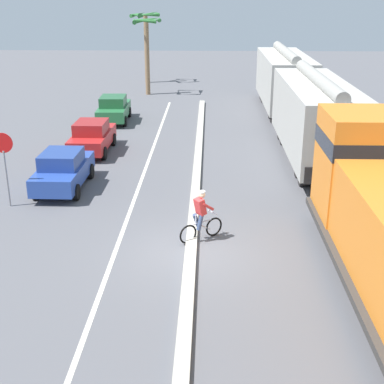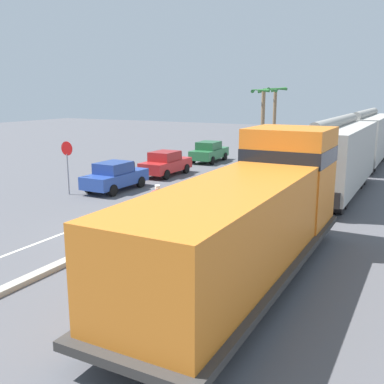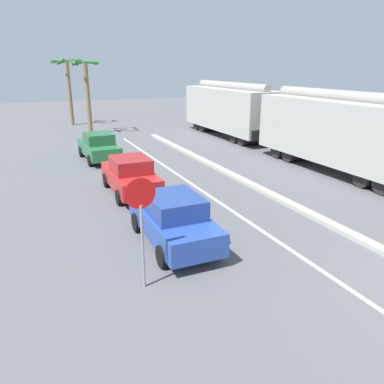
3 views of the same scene
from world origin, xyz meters
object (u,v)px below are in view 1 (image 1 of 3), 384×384
at_px(parked_car_blue, 63,170).
at_px(cyclist, 201,217).
at_px(palm_tree_near, 146,30).
at_px(palm_tree_far, 147,39).
at_px(parked_car_red, 92,137).
at_px(hopper_car_middle, 284,80).
at_px(parked_car_green, 114,109).
at_px(hopper_car_lead, 315,118).
at_px(stop_sign, 4,155).

distance_m(parked_car_blue, cyclist, 7.47).
bearing_deg(palm_tree_near, palm_tree_far, -83.01).
distance_m(parked_car_red, palm_tree_far, 16.60).
distance_m(hopper_car_middle, parked_car_green, 11.79).
bearing_deg(palm_tree_far, parked_car_green, -96.65).
bearing_deg(palm_tree_far, hopper_car_lead, -59.86).
relative_size(stop_sign, palm_tree_far, 0.49).
xyz_separation_m(parked_car_blue, parked_car_red, (0.09, 5.35, 0.00)).
relative_size(parked_car_blue, stop_sign, 1.46).
bearing_deg(parked_car_green, hopper_car_middle, 19.51).
bearing_deg(palm_tree_near, cyclist, -80.53).
height_order(hopper_car_lead, cyclist, hopper_car_lead).
bearing_deg(stop_sign, parked_car_blue, 51.68).
relative_size(hopper_car_middle, stop_sign, 3.68).
bearing_deg(palm_tree_far, cyclist, -79.99).
xyz_separation_m(parked_car_green, palm_tree_near, (0.38, 15.31, 3.67)).
bearing_deg(cyclist, hopper_car_lead, 59.99).
bearing_deg(parked_car_red, hopper_car_lead, -4.74).
distance_m(palm_tree_near, palm_tree_far, 5.92).
xyz_separation_m(parked_car_blue, cyclist, (5.77, -4.74, 0.00)).
bearing_deg(cyclist, palm_tree_near, 99.47).
bearing_deg(hopper_car_middle, palm_tree_near, 133.09).
xyz_separation_m(parked_car_red, palm_tree_near, (0.32, 22.09, 3.67)).
xyz_separation_m(cyclist, palm_tree_near, (-5.36, 32.18, 3.67)).
bearing_deg(stop_sign, parked_car_green, 83.48).
bearing_deg(parked_car_red, stop_sign, -102.87).
bearing_deg(palm_tree_near, hopper_car_middle, -46.91).
distance_m(hopper_car_lead, parked_car_green, 13.52).
height_order(hopper_car_middle, palm_tree_near, palm_tree_near).
xyz_separation_m(parked_car_green, cyclist, (5.75, -16.86, 0.00)).
xyz_separation_m(parked_car_green, palm_tree_far, (1.10, 9.44, 3.41)).
height_order(cyclist, stop_sign, stop_sign).
distance_m(parked_car_blue, palm_tree_near, 27.68).
relative_size(parked_car_green, palm_tree_near, 0.69).
bearing_deg(parked_car_green, parked_car_red, -89.45).
xyz_separation_m(hopper_car_lead, hopper_car_middle, (0.00, 11.60, 0.00)).
relative_size(hopper_car_middle, palm_tree_near, 1.72).
distance_m(stop_sign, palm_tree_near, 29.61).
bearing_deg(parked_car_blue, parked_car_red, 89.00).
relative_size(parked_car_red, cyclist, 2.45).
distance_m(stop_sign, palm_tree_far, 23.83).
relative_size(parked_car_blue, cyclist, 2.46).
height_order(parked_car_blue, cyclist, cyclist).
distance_m(parked_car_green, palm_tree_far, 10.10).
relative_size(parked_car_blue, parked_car_green, 0.99).
xyz_separation_m(hopper_car_lead, cyclist, (-5.30, -9.18, -1.26)).
height_order(hopper_car_middle, parked_car_green, hopper_car_middle).
distance_m(cyclist, palm_tree_far, 26.93).
relative_size(parked_car_blue, palm_tree_near, 0.68).
height_order(hopper_car_middle, stop_sign, hopper_car_middle).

